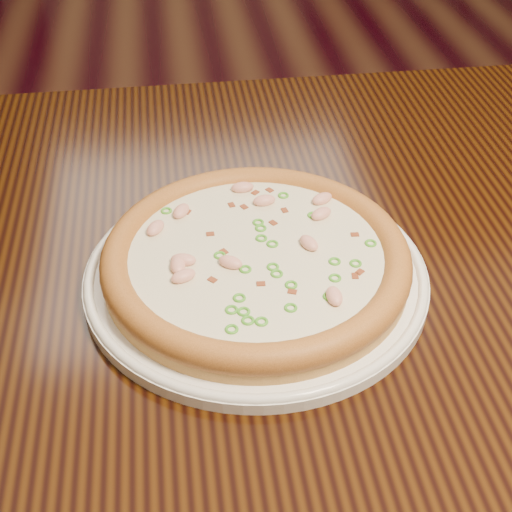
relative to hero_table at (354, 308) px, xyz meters
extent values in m
plane|color=black|center=(0.02, 0.40, -0.65)|extent=(9.00, 9.00, 0.00)
cube|color=black|center=(0.00, 0.00, 0.08)|extent=(1.20, 0.80, 0.04)
cylinder|color=white|center=(-0.12, -0.05, 0.10)|extent=(0.33, 0.33, 0.01)
torus|color=white|center=(-0.12, -0.05, 0.11)|extent=(0.33, 0.33, 0.01)
cylinder|color=tan|center=(-0.12, -0.05, 0.12)|extent=(0.29, 0.29, 0.02)
torus|color=#C07535|center=(-0.12, -0.05, 0.13)|extent=(0.30, 0.30, 0.03)
cylinder|color=#EBECC7|center=(-0.12, -0.05, 0.13)|extent=(0.25, 0.25, 0.00)
ellipsoid|color=#F2B29E|center=(-0.12, 0.06, 0.14)|extent=(0.02, 0.01, 0.01)
ellipsoid|color=#F2B29E|center=(-0.05, 0.00, 0.14)|extent=(0.03, 0.02, 0.01)
ellipsoid|color=#F2B29E|center=(-0.19, -0.06, 0.14)|extent=(0.01, 0.02, 0.01)
ellipsoid|color=#F2B29E|center=(-0.04, 0.02, 0.14)|extent=(0.03, 0.02, 0.01)
ellipsoid|color=#F2B29E|center=(-0.07, -0.05, 0.14)|extent=(0.02, 0.03, 0.01)
ellipsoid|color=#F2B29E|center=(-0.21, 0.00, 0.14)|extent=(0.02, 0.03, 0.01)
ellipsoid|color=#F2B29E|center=(-0.19, -0.06, 0.14)|extent=(0.03, 0.02, 0.01)
ellipsoid|color=#F2B29E|center=(-0.06, -0.13, 0.14)|extent=(0.01, 0.02, 0.01)
ellipsoid|color=#F2B29E|center=(-0.10, 0.03, 0.14)|extent=(0.03, 0.02, 0.01)
ellipsoid|color=#F2B29E|center=(-0.19, 0.02, 0.14)|extent=(0.02, 0.03, 0.01)
ellipsoid|color=#F2B29E|center=(-0.19, -0.08, 0.14)|extent=(0.03, 0.02, 0.01)
ellipsoid|color=#F2B29E|center=(-0.15, -0.07, 0.14)|extent=(0.03, 0.02, 0.01)
cube|color=maroon|center=(-0.09, 0.05, 0.13)|extent=(0.01, 0.01, 0.00)
cube|color=maroon|center=(-0.12, 0.03, 0.13)|extent=(0.01, 0.01, 0.00)
cube|color=maroon|center=(-0.16, -0.09, 0.13)|extent=(0.01, 0.01, 0.00)
cube|color=maroon|center=(-0.10, -0.11, 0.13)|extent=(0.01, 0.01, 0.00)
cube|color=maroon|center=(-0.03, -0.10, 0.13)|extent=(0.01, 0.01, 0.00)
cube|color=maroon|center=(-0.11, 0.05, 0.13)|extent=(0.01, 0.01, 0.00)
cube|color=maroon|center=(-0.18, 0.02, 0.13)|extent=(0.01, 0.01, 0.00)
cube|color=maroon|center=(-0.15, -0.05, 0.13)|extent=(0.01, 0.01, 0.00)
cube|color=maroon|center=(-0.16, -0.02, 0.13)|extent=(0.01, 0.01, 0.00)
cube|color=maroon|center=(-0.03, -0.09, 0.13)|extent=(0.01, 0.01, 0.00)
cube|color=maroon|center=(-0.13, 0.03, 0.13)|extent=(0.01, 0.01, 0.00)
cube|color=maroon|center=(-0.08, 0.01, 0.13)|extent=(0.01, 0.01, 0.00)
cube|color=maroon|center=(-0.10, -0.01, 0.13)|extent=(0.01, 0.01, 0.00)
cube|color=maroon|center=(-0.12, -0.10, 0.13)|extent=(0.01, 0.01, 0.00)
cube|color=maroon|center=(-0.02, -0.04, 0.13)|extent=(0.01, 0.01, 0.00)
torus|color=green|center=(-0.13, -0.07, 0.13)|extent=(0.02, 0.02, 0.00)
torus|color=green|center=(-0.13, -0.15, 0.13)|extent=(0.02, 0.02, 0.00)
torus|color=green|center=(-0.11, -0.01, 0.13)|extent=(0.01, 0.01, 0.00)
torus|color=green|center=(-0.11, 0.00, 0.13)|extent=(0.02, 0.02, 0.00)
torus|color=green|center=(-0.10, -0.04, 0.13)|extent=(0.01, 0.01, 0.00)
torus|color=green|center=(-0.11, -0.09, 0.13)|extent=(0.02, 0.02, 0.00)
torus|color=green|center=(-0.15, -0.13, 0.13)|extent=(0.02, 0.02, 0.00)
torus|color=green|center=(-0.05, -0.07, 0.13)|extent=(0.02, 0.02, 0.00)
torus|color=green|center=(-0.11, -0.07, 0.13)|extent=(0.01, 0.01, 0.00)
torus|color=green|center=(-0.14, -0.13, 0.13)|extent=(0.02, 0.02, 0.00)
torus|color=green|center=(-0.10, -0.13, 0.13)|extent=(0.02, 0.02, 0.00)
torus|color=green|center=(-0.05, -0.10, 0.13)|extent=(0.02, 0.02, 0.00)
torus|color=green|center=(-0.01, -0.05, 0.13)|extent=(0.02, 0.02, 0.00)
torus|color=green|center=(-0.08, 0.04, 0.13)|extent=(0.01, 0.01, 0.00)
torus|color=green|center=(-0.03, -0.08, 0.13)|extent=(0.02, 0.02, 0.00)
torus|color=green|center=(-0.15, -0.05, 0.13)|extent=(0.02, 0.02, 0.00)
torus|color=green|center=(-0.11, -0.03, 0.13)|extent=(0.01, 0.01, 0.00)
torus|color=green|center=(-0.14, -0.14, 0.13)|extent=(0.01, 0.01, 0.00)
torus|color=green|center=(-0.06, -0.12, 0.13)|extent=(0.01, 0.01, 0.00)
torus|color=green|center=(-0.15, -0.15, 0.13)|extent=(0.02, 0.02, 0.00)
torus|color=green|center=(-0.10, -0.10, 0.13)|extent=(0.02, 0.02, 0.00)
torus|color=green|center=(-0.14, -0.11, 0.13)|extent=(0.01, 0.01, 0.00)
torus|color=green|center=(-0.20, 0.03, 0.13)|extent=(0.02, 0.02, 0.00)
torus|color=green|center=(-0.05, 0.00, 0.13)|extent=(0.01, 0.01, 0.00)
camera|label=1|loc=(-0.19, -0.58, 0.56)|focal=50.00mm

